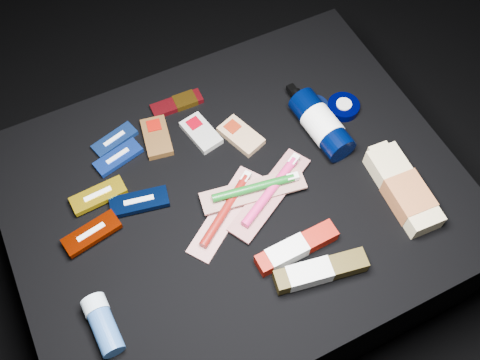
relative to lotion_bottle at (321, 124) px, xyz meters
name	(u,v)px	position (x,y,z in m)	size (l,w,h in m)	color
ground	(237,257)	(-0.24, -0.05, -0.44)	(3.00, 3.00, 0.00)	black
cloth_table	(236,228)	(-0.24, -0.05, -0.24)	(0.98, 0.78, 0.40)	black
luna_bar_0	(115,140)	(-0.44, 0.19, -0.03)	(0.11, 0.07, 0.01)	navy
luna_bar_1	(118,157)	(-0.45, 0.14, -0.03)	(0.12, 0.07, 0.01)	#173DB5
luna_bar_2	(139,202)	(-0.45, 0.01, -0.02)	(0.13, 0.07, 0.02)	black
luna_bar_3	(98,196)	(-0.52, 0.06, -0.02)	(0.12, 0.05, 0.02)	gold
luna_bar_4	(92,233)	(-0.56, -0.02, -0.02)	(0.13, 0.07, 0.02)	#701400
clif_bar_0	(156,136)	(-0.35, 0.16, -0.03)	(0.08, 0.12, 0.02)	#513215
clif_bar_1	(200,132)	(-0.25, 0.12, -0.03)	(0.07, 0.11, 0.02)	#9F9F99
clif_bar_2	(240,135)	(-0.17, 0.07, -0.03)	(0.09, 0.12, 0.02)	tan
power_bar	(180,103)	(-0.26, 0.22, -0.03)	(0.13, 0.04, 0.02)	maroon
lotion_bottle	(321,124)	(0.00, 0.00, 0.00)	(0.08, 0.23, 0.07)	black
cream_tin_upper	(314,108)	(0.02, 0.06, -0.03)	(0.07, 0.07, 0.02)	black
cream_tin_lower	(343,107)	(0.09, 0.03, -0.02)	(0.08, 0.08, 0.02)	black
bodywash_bottle	(404,190)	(0.08, -0.22, -0.01)	(0.09, 0.22, 0.05)	beige
deodorant_stick	(103,324)	(-0.60, -0.21, -0.01)	(0.05, 0.12, 0.05)	#294F8C
toothbrush_pack_0	(226,210)	(-0.29, -0.09, -0.03)	(0.23, 0.18, 0.03)	silver
toothbrush_pack_1	(271,192)	(-0.18, -0.10, -0.02)	(0.24, 0.17, 0.03)	#A7A19C
toothbrush_pack_2	(255,189)	(-0.21, -0.08, -0.01)	(0.24, 0.09, 0.03)	#B6ADA9
toothpaste_carton_red	(293,249)	(-0.20, -0.23, -0.02)	(0.18, 0.04, 0.03)	maroon
toothpaste_carton_green	(316,272)	(-0.19, -0.30, -0.01)	(0.19, 0.08, 0.04)	#372C0D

